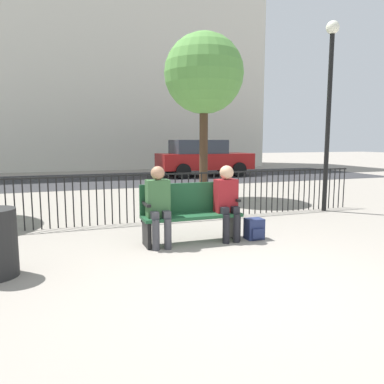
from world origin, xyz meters
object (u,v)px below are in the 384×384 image
Objects in this scene: seated_person_1 at (227,198)px; tree_0 at (204,75)px; seated_person_0 at (159,202)px; lamp_post at (330,90)px; parked_car_0 at (203,157)px; backpack at (254,229)px; park_bench at (190,211)px.

seated_person_1 is 0.27× the size of tree_0.
seated_person_0 is 1.01× the size of seated_person_1.
parked_car_0 is (0.45, 8.81, -1.84)m from lamp_post.
backpack is at bearing -106.84° from parked_car_0.
tree_0 is (1.22, 4.15, 2.63)m from seated_person_1.
park_bench is at bearing -112.24° from parked_car_0.
parked_car_0 is (2.40, 6.23, -2.47)m from tree_0.
park_bench is 0.36× the size of tree_0.
park_bench reaches higher than backpack.
seated_person_1 is at bearing -153.67° from lamp_post.
parked_car_0 is (4.19, 10.25, 0.35)m from park_bench.
parked_car_0 is at bearing 73.16° from backpack.
backpack is (1.57, -0.10, -0.51)m from seated_person_0.
seated_person_0 is 1.12m from seated_person_1.
seated_person_0 reaches higher than seated_person_1.
seated_person_1 is 0.29× the size of lamp_post.
lamp_post is at bearing -92.94° from parked_car_0.
backpack is (0.45, -0.10, -0.51)m from seated_person_1.
tree_0 reaches higher than parked_car_0.
lamp_post is (3.74, 1.44, 2.20)m from park_bench.
lamp_post is at bearing 21.06° from park_bench.
backpack is at bearing -100.31° from tree_0.
tree_0 is at bearing 73.60° from seated_person_1.
backpack is at bearing -148.53° from lamp_post.
tree_0 reaches higher than lamp_post.
lamp_post is at bearing 31.47° from backpack.
seated_person_1 is at bearing -109.22° from parked_car_0.
seated_person_0 is at bearing -119.43° from tree_0.
tree_0 reaches higher than seated_person_0.
seated_person_0 is 11.41m from parked_car_0.
seated_person_0 reaches higher than park_bench.
backpack is at bearing -12.34° from park_bench.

